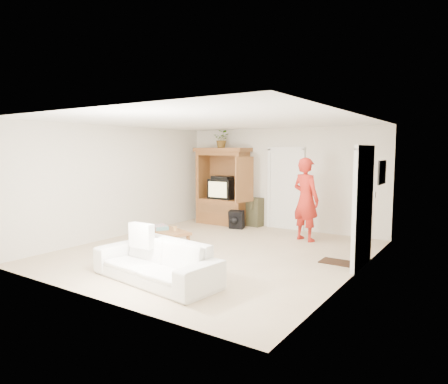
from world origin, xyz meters
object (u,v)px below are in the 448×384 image
object	(u,v)px
man	(306,199)
sofa	(156,261)
coffee_table	(169,233)
armoire	(223,191)

from	to	relation	value
man	sofa	distance (m)	4.10
man	coffee_table	distance (m)	3.13
man	sofa	bearing A→B (deg)	97.06
armoire	man	size ratio (longest dim) A/B	1.12
man	sofa	xyz separation A→B (m)	(-0.85, -3.96, -0.62)
armoire	sofa	world-z (taller)	armoire
armoire	man	world-z (taller)	armoire
coffee_table	armoire	bearing A→B (deg)	120.35
armoire	man	xyz separation A→B (m)	(2.68, -0.68, 0.03)
man	sofa	size ratio (longest dim) A/B	0.86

